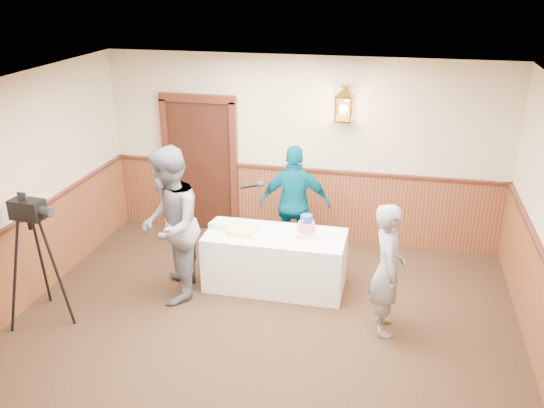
{
  "coord_description": "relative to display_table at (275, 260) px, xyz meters",
  "views": [
    {
      "loc": [
        1.36,
        -4.64,
        3.9
      ],
      "look_at": [
        -0.06,
        1.7,
        1.25
      ],
      "focal_mm": 38.0,
      "sensor_mm": 36.0,
      "label": 1
    }
  ],
  "objects": [
    {
      "name": "ground",
      "position": [
        0.06,
        -1.9,
        -0.38
      ],
      "size": [
        7.0,
        7.0,
        0.0
      ],
      "primitive_type": "plane",
      "color": "black",
      "rests_on": "ground"
    },
    {
      "name": "assistant_p",
      "position": [
        0.1,
        0.83,
        0.47
      ],
      "size": [
        1.04,
        0.54,
        1.7
      ],
      "primitive_type": "imported",
      "rotation": [
        0.0,
        0.0,
        3.27
      ],
      "color": "#004A61",
      "rests_on": "ground"
    },
    {
      "name": "sheet_cake_green",
      "position": [
        -0.72,
        0.07,
        0.41
      ],
      "size": [
        0.35,
        0.3,
        0.07
      ],
      "primitive_type": "cube",
      "rotation": [
        0.0,
        0.0,
        -0.15
      ],
      "color": "#AFE4A1",
      "rests_on": "display_table"
    },
    {
      "name": "sheet_cake_yellow",
      "position": [
        -0.43,
        -0.08,
        0.41
      ],
      "size": [
        0.35,
        0.27,
        0.07
      ],
      "primitive_type": "cube",
      "rotation": [
        0.0,
        0.0,
        0.02
      ],
      "color": "#DCDF85",
      "rests_on": "display_table"
    },
    {
      "name": "baker",
      "position": [
        1.44,
        -0.71,
        0.41
      ],
      "size": [
        0.46,
        0.62,
        1.58
      ],
      "primitive_type": "imported",
      "rotation": [
        0.0,
        0.0,
        1.72
      ],
      "color": "gray",
      "rests_on": "ground"
    },
    {
      "name": "tiered_cake",
      "position": [
        0.39,
        0.07,
        0.48
      ],
      "size": [
        0.31,
        0.31,
        0.28
      ],
      "rotation": [
        0.0,
        0.0,
        0.2
      ],
      "color": "beige",
      "rests_on": "display_table"
    },
    {
      "name": "tv_camera_rig",
      "position": [
        -2.54,
        -1.37,
        0.32
      ],
      "size": [
        0.6,
        0.56,
        1.54
      ],
      "rotation": [
        0.0,
        0.0,
        -0.09
      ],
      "color": "black",
      "rests_on": "ground"
    },
    {
      "name": "interviewer",
      "position": [
        -1.21,
        -0.55,
        0.62
      ],
      "size": [
        1.65,
        1.12,
        1.98
      ],
      "rotation": [
        0.0,
        0.0,
        -1.31
      ],
      "color": "slate",
      "rests_on": "ground"
    },
    {
      "name": "display_table",
      "position": [
        0.0,
        0.0,
        0.0
      ],
      "size": [
        1.8,
        0.8,
        0.75
      ],
      "primitive_type": "cube",
      "color": "white",
      "rests_on": "ground"
    },
    {
      "name": "room_shell",
      "position": [
        0.01,
        -1.45,
        1.15
      ],
      "size": [
        6.02,
        7.02,
        2.81
      ],
      "color": "beige",
      "rests_on": "ground"
    }
  ]
}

